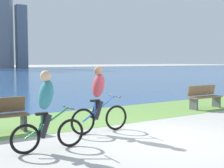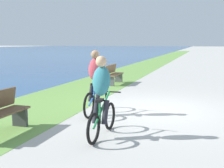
{
  "view_description": "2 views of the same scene",
  "coord_description": "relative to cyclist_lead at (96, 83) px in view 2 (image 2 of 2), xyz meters",
  "views": [
    {
      "loc": [
        -4.79,
        -5.21,
        1.83
      ],
      "look_at": [
        -0.94,
        0.86,
        1.28
      ],
      "focal_mm": 47.97,
      "sensor_mm": 36.0,
      "label": 1
    },
    {
      "loc": [
        -7.87,
        -1.33,
        1.9
      ],
      "look_at": [
        -0.77,
        1.0,
        0.8
      ],
      "focal_mm": 45.1,
      "sensor_mm": 36.0,
      "label": 2
    }
  ],
  "objects": [
    {
      "name": "ground_plane",
      "position": [
        1.02,
        -1.37,
        -0.84
      ],
      "size": [
        300.0,
        300.0,
        0.0
      ],
      "primitive_type": "plane",
      "color": "#B2AFA8"
    },
    {
      "name": "cyclist_trailing",
      "position": [
        -1.68,
        -0.79,
        -0.01
      ],
      "size": [
        1.58,
        0.52,
        1.65
      ],
      "color": "black",
      "rests_on": "ground"
    },
    {
      "name": "cyclist_lead",
      "position": [
        0.0,
        0.0,
        0.0
      ],
      "size": [
        1.66,
        0.52,
        1.71
      ],
      "color": "black",
      "rests_on": "ground"
    },
    {
      "name": "bench_near_path",
      "position": [
        5.47,
        1.27,
        -0.39
      ],
      "size": [
        1.5,
        0.47,
        0.9
      ],
      "color": "olive",
      "rests_on": "ground"
    },
    {
      "name": "grass_strip_bayside",
      "position": [
        1.02,
        1.98,
        -0.84
      ],
      "size": [
        120.0,
        2.96,
        0.01
      ],
      "primitive_type": "cube",
      "color": "#6B9947",
      "rests_on": "ground"
    }
  ]
}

